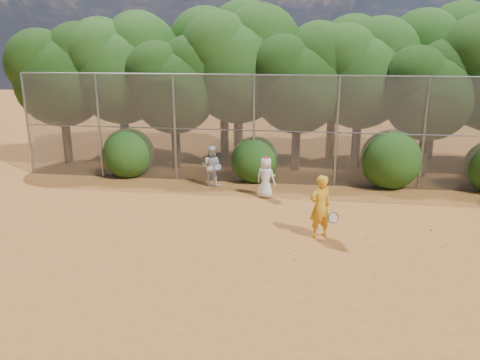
# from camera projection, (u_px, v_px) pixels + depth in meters

# --- Properties ---
(ground) EXTENTS (80.00, 80.00, 0.00)m
(ground) POSITION_uv_depth(u_px,v_px,m) (265.00, 250.00, 11.89)
(ground) COLOR #9A5822
(ground) RESTS_ON ground
(fence_back) EXTENTS (20.05, 0.09, 4.03)m
(fence_back) POSITION_uv_depth(u_px,v_px,m) (278.00, 130.00, 17.04)
(fence_back) COLOR gray
(fence_back) RESTS_ON ground
(tree_0) EXTENTS (4.38, 3.81, 6.00)m
(tree_0) POSITION_uv_depth(u_px,v_px,m) (62.00, 72.00, 19.76)
(tree_0) COLOR black
(tree_0) RESTS_ON ground
(tree_1) EXTENTS (4.64, 4.03, 6.35)m
(tree_1) POSITION_uv_depth(u_px,v_px,m) (122.00, 66.00, 19.82)
(tree_1) COLOR black
(tree_1) RESTS_ON ground
(tree_2) EXTENTS (3.99, 3.47, 5.47)m
(tree_2) POSITION_uv_depth(u_px,v_px,m) (175.00, 82.00, 18.96)
(tree_2) COLOR black
(tree_2) RESTS_ON ground
(tree_3) EXTENTS (4.89, 4.26, 6.70)m
(tree_3) POSITION_uv_depth(u_px,v_px,m) (240.00, 61.00, 19.35)
(tree_3) COLOR black
(tree_3) RESTS_ON ground
(tree_4) EXTENTS (4.19, 3.64, 5.73)m
(tree_4) POSITION_uv_depth(u_px,v_px,m) (299.00, 78.00, 18.60)
(tree_4) COLOR black
(tree_4) RESTS_ON ground
(tree_5) EXTENTS (4.51, 3.92, 6.17)m
(tree_5) POSITION_uv_depth(u_px,v_px,m) (362.00, 70.00, 18.93)
(tree_5) COLOR black
(tree_5) RESTS_ON ground
(tree_6) EXTENTS (3.86, 3.36, 5.29)m
(tree_6) POSITION_uv_depth(u_px,v_px,m) (431.00, 87.00, 17.79)
(tree_6) COLOR black
(tree_6) RESTS_ON ground
(tree_9) EXTENTS (4.83, 4.20, 6.62)m
(tree_9) POSITION_uv_depth(u_px,v_px,m) (121.00, 60.00, 22.10)
(tree_9) COLOR black
(tree_9) RESTS_ON ground
(tree_10) EXTENTS (5.15, 4.48, 7.06)m
(tree_10) POSITION_uv_depth(u_px,v_px,m) (225.00, 54.00, 21.51)
(tree_10) COLOR black
(tree_10) RESTS_ON ground
(tree_11) EXTENTS (4.64, 4.03, 6.35)m
(tree_11) POSITION_uv_depth(u_px,v_px,m) (335.00, 65.00, 20.56)
(tree_11) COLOR black
(tree_11) RESTS_ON ground
(tree_12) EXTENTS (5.02, 4.37, 6.88)m
(tree_12) POSITION_uv_depth(u_px,v_px,m) (440.00, 57.00, 20.41)
(tree_12) COLOR black
(tree_12) RESTS_ON ground
(bush_0) EXTENTS (2.00, 2.00, 2.00)m
(bush_0) POSITION_uv_depth(u_px,v_px,m) (129.00, 151.00, 18.44)
(bush_0) COLOR #1B4010
(bush_0) RESTS_ON ground
(bush_1) EXTENTS (1.80, 1.80, 1.80)m
(bush_1) POSITION_uv_depth(u_px,v_px,m) (254.00, 158.00, 17.77)
(bush_1) COLOR #1B4010
(bush_1) RESTS_ON ground
(bush_2) EXTENTS (2.20, 2.20, 2.20)m
(bush_2) POSITION_uv_depth(u_px,v_px,m) (391.00, 157.00, 17.02)
(bush_2) COLOR #1B4010
(bush_2) RESTS_ON ground
(player_yellow) EXTENTS (0.89, 0.69, 1.74)m
(player_yellow) POSITION_uv_depth(u_px,v_px,m) (320.00, 207.00, 12.47)
(player_yellow) COLOR gold
(player_yellow) RESTS_ON ground
(player_teen) EXTENTS (0.81, 0.68, 1.44)m
(player_teen) POSITION_uv_depth(u_px,v_px,m) (266.00, 177.00, 15.82)
(player_teen) COLOR white
(player_teen) RESTS_ON ground
(player_white) EXTENTS (0.86, 0.74, 1.50)m
(player_white) POSITION_uv_depth(u_px,v_px,m) (211.00, 166.00, 17.16)
(player_white) COLOR silver
(player_white) RESTS_ON ground
(ball_0) EXTENTS (0.07, 0.07, 0.07)m
(ball_0) POSITION_uv_depth(u_px,v_px,m) (368.00, 237.00, 12.64)
(ball_0) COLOR #CFEB2A
(ball_0) RESTS_ON ground
(ball_1) EXTENTS (0.07, 0.07, 0.07)m
(ball_1) POSITION_uv_depth(u_px,v_px,m) (340.00, 214.00, 14.32)
(ball_1) COLOR #CFEB2A
(ball_1) RESTS_ON ground
(ball_2) EXTENTS (0.07, 0.07, 0.07)m
(ball_2) POSITION_uv_depth(u_px,v_px,m) (288.00, 252.00, 11.68)
(ball_2) COLOR #CFEB2A
(ball_2) RESTS_ON ground
(ball_3) EXTENTS (0.07, 0.07, 0.07)m
(ball_3) POSITION_uv_depth(u_px,v_px,m) (441.00, 246.00, 12.05)
(ball_3) COLOR #CFEB2A
(ball_3) RESTS_ON ground
(ball_4) EXTENTS (0.07, 0.07, 0.07)m
(ball_4) POSITION_uv_depth(u_px,v_px,m) (294.00, 259.00, 11.34)
(ball_4) COLOR #CFEB2A
(ball_4) RESTS_ON ground
(ball_5) EXTENTS (0.07, 0.07, 0.07)m
(ball_5) POSITION_uv_depth(u_px,v_px,m) (409.00, 197.00, 15.93)
(ball_5) COLOR #CFEB2A
(ball_5) RESTS_ON ground
(ball_6) EXTENTS (0.07, 0.07, 0.07)m
(ball_6) POSITION_uv_depth(u_px,v_px,m) (432.00, 230.00, 13.12)
(ball_6) COLOR #CFEB2A
(ball_6) RESTS_ON ground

